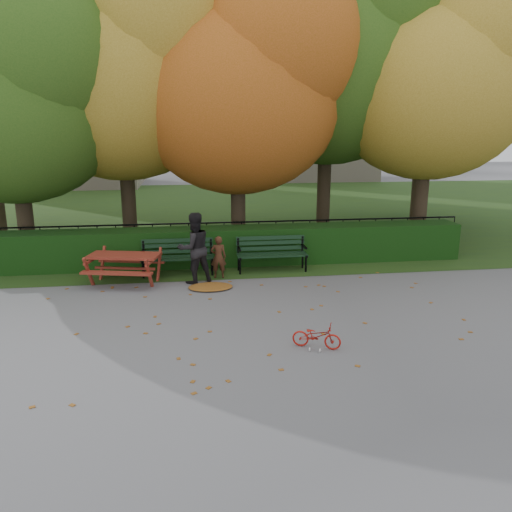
{
  "coord_description": "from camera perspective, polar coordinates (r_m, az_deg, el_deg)",
  "views": [
    {
      "loc": [
        -1.02,
        -8.64,
        3.56
      ],
      "look_at": [
        0.37,
        1.34,
        1.0
      ],
      "focal_mm": 35.0,
      "sensor_mm": 36.0,
      "label": 1
    }
  ],
  "objects": [
    {
      "name": "leaf_pile",
      "position": [
        11.59,
        -5.22,
        -3.52
      ],
      "size": [
        1.14,
        0.88,
        0.07
      ],
      "primitive_type": "ellipsoid",
      "rotation": [
        0.0,
        0.0,
        0.17
      ],
      "color": "brown",
      "rests_on": "ground"
    },
    {
      "name": "tree_b",
      "position": [
        15.56,
        -14.02,
        20.65
      ],
      "size": [
        6.72,
        6.4,
        8.79
      ],
      "color": "#32251A",
      "rests_on": "ground"
    },
    {
      "name": "child",
      "position": [
        12.25,
        -4.32,
        -0.13
      ],
      "size": [
        0.39,
        0.27,
        1.06
      ],
      "primitive_type": "imported",
      "rotation": [
        0.0,
        0.0,
        3.11
      ],
      "color": "#442415",
      "rests_on": "ground"
    },
    {
      "name": "adult",
      "position": [
        11.86,
        -7.07,
        0.91
      ],
      "size": [
        1.0,
        0.9,
        1.69
      ],
      "primitive_type": "imported",
      "rotation": [
        0.0,
        0.0,
        3.53
      ],
      "color": "black",
      "rests_on": "ground"
    },
    {
      "name": "hedge",
      "position": [
        13.53,
        -3.39,
        1.15
      ],
      "size": [
        13.0,
        0.9,
        1.0
      ],
      "primitive_type": "cube",
      "color": "black",
      "rests_on": "ground"
    },
    {
      "name": "bicycle",
      "position": [
        8.49,
        6.94,
        -9.05
      ],
      "size": [
        0.86,
        0.58,
        0.43
      ],
      "primitive_type": "imported",
      "rotation": [
        0.0,
        0.0,
        1.17
      ],
      "color": "#AC180F",
      "rests_on": "ground"
    },
    {
      "name": "tree_c",
      "position": [
        14.78,
        -0.71,
        19.15
      ],
      "size": [
        6.3,
        6.0,
        8.0
      ],
      "color": "#32251A",
      "rests_on": "ground"
    },
    {
      "name": "bench_left",
      "position": [
        12.72,
        -8.94,
        0.24
      ],
      "size": [
        1.8,
        0.57,
        0.88
      ],
      "color": "black",
      "rests_on": "ground"
    },
    {
      "name": "leaf_scatter",
      "position": [
        9.68,
        -1.33,
        -7.3
      ],
      "size": [
        9.0,
        5.7,
        0.01
      ],
      "primitive_type": null,
      "color": "brown",
      "rests_on": "ground"
    },
    {
      "name": "tree_g",
      "position": [
        20.72,
        20.03,
        18.45
      ],
      "size": [
        6.3,
        6.0,
        8.55
      ],
      "color": "#32251A",
      "rests_on": "ground"
    },
    {
      "name": "tree_d",
      "position": [
        16.79,
        9.9,
        22.34
      ],
      "size": [
        7.14,
        6.8,
        9.58
      ],
      "color": "#32251A",
      "rests_on": "ground"
    },
    {
      "name": "iron_fence",
      "position": [
        14.3,
        -3.65,
        2.01
      ],
      "size": [
        14.0,
        0.04,
        1.02
      ],
      "color": "black",
      "rests_on": "ground"
    },
    {
      "name": "building_right",
      "position": [
        37.82,
        6.21,
        17.86
      ],
      "size": [
        9.0,
        6.0,
        12.0
      ],
      "primitive_type": "cube",
      "color": "#B4A190",
      "rests_on": "ground"
    },
    {
      "name": "grass_strip",
      "position": [
        22.94,
        -5.29,
        5.27
      ],
      "size": [
        90.0,
        90.0,
        0.0
      ],
      "primitive_type": "plane",
      "color": "#213B18",
      "rests_on": "ground"
    },
    {
      "name": "tree_a",
      "position": [
        14.85,
        -25.32,
        16.65
      ],
      "size": [
        5.88,
        5.6,
        7.48
      ],
      "color": "#32251A",
      "rests_on": "ground"
    },
    {
      "name": "ground",
      "position": [
        9.4,
        -1.11,
        -8.0
      ],
      "size": [
        90.0,
        90.0,
        0.0
      ],
      "primitive_type": "plane",
      "color": "gray",
      "rests_on": "ground"
    },
    {
      "name": "tree_e",
      "position": [
        16.34,
        20.77,
        18.72
      ],
      "size": [
        6.09,
        5.8,
        8.16
      ],
      "color": "#32251A",
      "rests_on": "ground"
    },
    {
      "name": "picnic_table",
      "position": [
        12.19,
        -14.8,
        -0.53
      ],
      "size": [
        1.91,
        1.67,
        0.8
      ],
      "rotation": [
        0.0,
        0.0,
        -0.23
      ],
      "color": "maroon",
      "rests_on": "ground"
    },
    {
      "name": "bench_right",
      "position": [
        12.89,
        1.78,
        0.6
      ],
      "size": [
        1.8,
        0.57,
        0.88
      ],
      "color": "black",
      "rests_on": "ground"
    },
    {
      "name": "building_left",
      "position": [
        35.77,
        -22.08,
        19.58
      ],
      "size": [
        10.0,
        7.0,
        15.0
      ],
      "primitive_type": "cube",
      "color": "#B4A190",
      "rests_on": "ground"
    }
  ]
}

